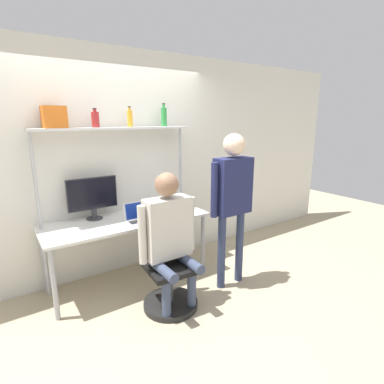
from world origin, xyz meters
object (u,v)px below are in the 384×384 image
laptop (138,215)px  person_standing (233,191)px  person_seated (169,231)px  bottle_green (164,117)px  storage_box (54,117)px  office_chair (169,280)px  bottle_red (95,119)px  cell_phone (159,218)px  bottle_amber (130,118)px  monitor (93,196)px

laptop → person_standing: 1.09m
person_seated → bottle_green: bearing=62.6°
bottle_green → storage_box: bottle_green is taller
person_standing → storage_box: 1.99m
person_standing → bottle_green: 1.27m
person_seated → storage_box: (-0.77, 0.94, 1.08)m
office_chair → person_seated: 0.55m
person_seated → bottle_red: bottle_red is taller
cell_phone → bottle_red: (-0.52, 0.40, 1.11)m
person_seated → bottle_amber: (0.04, 0.94, 1.07)m
cell_phone → storage_box: bearing=157.1°
office_chair → person_seated: size_ratio=0.65×
office_chair → person_seated: (-0.00, -0.04, 0.55)m
cell_phone → bottle_red: bearing=143.0°
bottle_red → storage_box: bearing=180.0°
storage_box → bottle_red: bearing=0.0°
cell_phone → bottle_green: bearing=51.1°
person_standing → bottle_green: bearing=108.9°
bottle_red → bottle_green: 0.84m
monitor → cell_phone: size_ratio=3.73×
office_chair → bottle_green: size_ratio=3.34×
bottle_amber → storage_box: 0.81m
cell_phone → bottle_green: (0.32, 0.40, 1.14)m
office_chair → bottle_red: size_ratio=4.55×
person_seated → storage_box: size_ratio=6.39×
bottle_red → cell_phone: bearing=-37.0°
laptop → person_standing: size_ratio=0.17×
person_seated → monitor: bearing=115.5°
person_seated → bottle_amber: bearing=87.5°
person_standing → office_chair: bearing=177.1°
laptop → office_chair: size_ratio=0.32×
laptop → office_chair: bearing=-84.0°
monitor → bottle_amber: bottle_amber is taller
monitor → office_chair: bearing=-63.3°
monitor → person_seated: size_ratio=0.40×
person_seated → bottle_amber: bottle_amber is taller
laptop → bottle_amber: 1.12m
cell_phone → bottle_red: bottle_red is taller
person_standing → storage_box: size_ratio=7.93×
cell_phone → bottle_green: bottle_green is taller
monitor → person_standing: 1.57m
monitor → person_seated: bearing=-64.5°
office_chair → bottle_amber: size_ratio=4.03×
office_chair → bottle_red: (-0.36, 0.90, 1.61)m
monitor → storage_box: bearing=-179.5°
cell_phone → person_standing: size_ratio=0.09×
laptop → office_chair: (0.06, -0.56, -0.56)m
person_seated → bottle_amber: size_ratio=6.18×
person_seated → storage_box: storage_box is taller
monitor → person_seated: person_seated is taller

